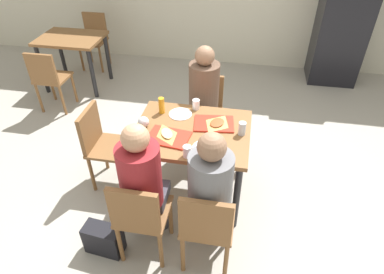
# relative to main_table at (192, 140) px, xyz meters

# --- Properties ---
(ground_plane) EXTENTS (10.00, 10.00, 0.02)m
(ground_plane) POSITION_rel_main_table_xyz_m (0.00, 0.00, -0.67)
(ground_plane) COLOR #9E998E
(main_table) EXTENTS (1.04, 0.84, 0.77)m
(main_table) POSITION_rel_main_table_xyz_m (0.00, 0.00, 0.00)
(main_table) COLOR brown
(main_table) RESTS_ON ground_plane
(chair_near_left) EXTENTS (0.40, 0.40, 0.87)m
(chair_near_left) POSITION_rel_main_table_xyz_m (-0.26, -0.80, -0.15)
(chair_near_left) COLOR brown
(chair_near_left) RESTS_ON ground_plane
(chair_near_right) EXTENTS (0.40, 0.40, 0.87)m
(chair_near_right) POSITION_rel_main_table_xyz_m (0.26, -0.80, -0.15)
(chair_near_right) COLOR brown
(chair_near_right) RESTS_ON ground_plane
(chair_far_side) EXTENTS (0.40, 0.40, 0.87)m
(chair_far_side) POSITION_rel_main_table_xyz_m (0.00, 0.80, -0.15)
(chair_far_side) COLOR brown
(chair_far_side) RESTS_ON ground_plane
(chair_left_end) EXTENTS (0.40, 0.40, 0.87)m
(chair_left_end) POSITION_rel_main_table_xyz_m (-0.90, 0.00, -0.15)
(chair_left_end) COLOR brown
(chair_left_end) RESTS_ON ground_plane
(person_in_red) EXTENTS (0.32, 0.42, 1.28)m
(person_in_red) POSITION_rel_main_table_xyz_m (-0.26, -0.66, 0.10)
(person_in_red) COLOR #383842
(person_in_red) RESTS_ON ground_plane
(person_in_brown_jacket) EXTENTS (0.32, 0.42, 1.28)m
(person_in_brown_jacket) POSITION_rel_main_table_xyz_m (0.26, -0.66, 0.10)
(person_in_brown_jacket) COLOR #383842
(person_in_brown_jacket) RESTS_ON ground_plane
(person_far_side) EXTENTS (0.32, 0.42, 1.28)m
(person_far_side) POSITION_rel_main_table_xyz_m (-0.00, 0.66, 0.10)
(person_far_side) COLOR #383842
(person_far_side) RESTS_ON ground_plane
(tray_red_near) EXTENTS (0.39, 0.31, 0.02)m
(tray_red_near) POSITION_rel_main_table_xyz_m (-0.18, -0.15, 0.12)
(tray_red_near) COLOR red
(tray_red_near) RESTS_ON main_table
(tray_red_far) EXTENTS (0.39, 0.30, 0.02)m
(tray_red_far) POSITION_rel_main_table_xyz_m (0.18, 0.13, 0.12)
(tray_red_far) COLOR red
(tray_red_far) RESTS_ON main_table
(paper_plate_center) EXTENTS (0.22, 0.22, 0.01)m
(paper_plate_center) POSITION_rel_main_table_xyz_m (-0.16, 0.23, 0.11)
(paper_plate_center) COLOR white
(paper_plate_center) RESTS_ON main_table
(paper_plate_near_edge) EXTENTS (0.22, 0.22, 0.01)m
(paper_plate_near_edge) POSITION_rel_main_table_xyz_m (0.16, -0.23, 0.11)
(paper_plate_near_edge) COLOR white
(paper_plate_near_edge) RESTS_ON main_table
(pizza_slice_a) EXTENTS (0.23, 0.27, 0.02)m
(pizza_slice_a) POSITION_rel_main_table_xyz_m (-0.20, -0.13, 0.13)
(pizza_slice_a) COLOR #C68C47
(pizza_slice_a) RESTS_ON tray_red_near
(pizza_slice_b) EXTENTS (0.24, 0.27, 0.02)m
(pizza_slice_b) POSITION_rel_main_table_xyz_m (0.21, 0.12, 0.13)
(pizza_slice_b) COLOR tan
(pizza_slice_b) RESTS_ON tray_red_far
(plastic_cup_a) EXTENTS (0.07, 0.07, 0.10)m
(plastic_cup_a) POSITION_rel_main_table_xyz_m (-0.03, 0.36, 0.16)
(plastic_cup_a) COLOR white
(plastic_cup_a) RESTS_ON main_table
(plastic_cup_b) EXTENTS (0.07, 0.07, 0.10)m
(plastic_cup_b) POSITION_rel_main_table_xyz_m (0.03, -0.36, 0.16)
(plastic_cup_b) COLOR white
(plastic_cup_b) RESTS_ON main_table
(soda_can) EXTENTS (0.07, 0.07, 0.12)m
(soda_can) POSITION_rel_main_table_xyz_m (0.44, 0.02, 0.17)
(soda_can) COLOR #B7BCC6
(soda_can) RESTS_ON main_table
(condiment_bottle) EXTENTS (0.06, 0.06, 0.16)m
(condiment_bottle) POSITION_rel_main_table_xyz_m (-0.34, 0.23, 0.19)
(condiment_bottle) COLOR orange
(condiment_bottle) RESTS_ON main_table
(foil_bundle) EXTENTS (0.10, 0.10, 0.10)m
(foil_bundle) POSITION_rel_main_table_xyz_m (-0.44, -0.02, 0.16)
(foil_bundle) COLOR silver
(foil_bundle) RESTS_ON main_table
(handbag) EXTENTS (0.34, 0.19, 0.28)m
(handbag) POSITION_rel_main_table_xyz_m (-0.61, -0.82, -0.52)
(handbag) COLOR black
(handbag) RESTS_ON ground_plane
(drink_fridge) EXTENTS (0.70, 0.60, 1.90)m
(drink_fridge) POSITION_rel_main_table_xyz_m (1.73, 2.85, 0.29)
(drink_fridge) COLOR black
(drink_fridge) RESTS_ON ground_plane
(background_table) EXTENTS (0.90, 0.70, 0.77)m
(background_table) POSITION_rel_main_table_xyz_m (-2.13, 1.91, -0.02)
(background_table) COLOR brown
(background_table) RESTS_ON ground_plane
(background_chair_near) EXTENTS (0.40, 0.40, 0.87)m
(background_chair_near) POSITION_rel_main_table_xyz_m (-2.13, 1.18, -0.15)
(background_chair_near) COLOR brown
(background_chair_near) RESTS_ON ground_plane
(background_chair_far) EXTENTS (0.40, 0.40, 0.87)m
(background_chair_far) POSITION_rel_main_table_xyz_m (-2.13, 2.65, -0.15)
(background_chair_far) COLOR brown
(background_chair_far) RESTS_ON ground_plane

